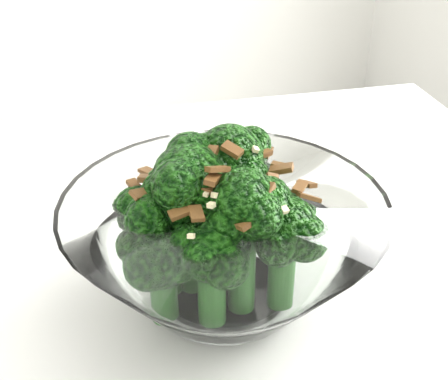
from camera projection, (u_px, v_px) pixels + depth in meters
name	position (u px, v px, depth m)	size (l,w,h in m)	color
broccoli_dish	(222.00, 241.00, 0.46)	(0.24, 0.24, 0.14)	white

